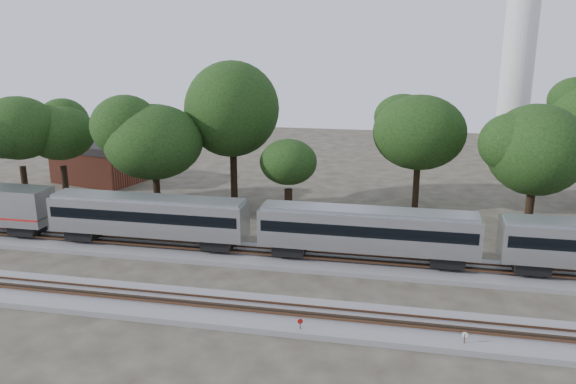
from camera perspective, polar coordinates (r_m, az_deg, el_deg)
name	(u,v)px	position (r m, az deg, el deg)	size (l,w,h in m)	color
ground	(283,291)	(41.77, -0.50, -10.06)	(160.00, 160.00, 0.00)	#383328
track_far	(298,259)	(47.09, 1.05, -6.80)	(160.00, 5.00, 0.73)	slate
track_near	(270,314)	(38.18, -1.79, -12.26)	(160.00, 5.00, 0.73)	slate
train	(369,229)	(45.41, 8.21, -3.75)	(90.71, 3.13, 4.61)	#B0B3B8
switch_stand_red	(300,324)	(35.86, 1.24, -13.31)	(0.33, 0.15, 1.07)	#512D19
switch_stand_white	(465,338)	(35.90, 17.50, -13.99)	(0.35, 0.07, 1.11)	#512D19
switch_lever	(386,335)	(36.36, 9.96, -14.09)	(0.50, 0.30, 0.30)	#512D19
brick_building	(100,162)	(77.22, -18.55, 2.93)	(12.16, 9.87, 5.12)	brown
tree_0	(18,128)	(65.86, -25.75, 5.86)	(9.07, 9.07, 12.79)	black
tree_1	(60,133)	(66.49, -22.16, 5.58)	(8.23, 8.23, 11.60)	black
tree_2	(154,142)	(58.05, -13.48, 4.96)	(8.14, 8.14, 11.47)	black
tree_3	(232,109)	(61.04, -5.69, 8.38)	(10.92, 10.92, 15.39)	black
tree_4	(288,162)	(56.10, 0.04, 3.04)	(6.19, 6.19, 8.73)	black
tree_5	(419,133)	(60.50, 13.19, 5.88)	(8.67, 8.67, 12.23)	black
tree_6	(536,150)	(55.71, 23.90, 3.93)	(8.38, 8.38, 11.81)	black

